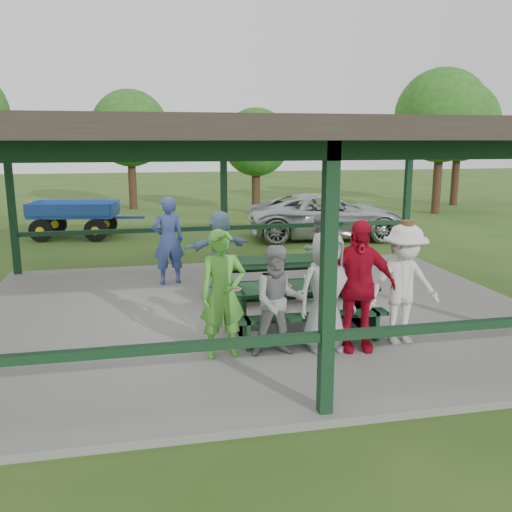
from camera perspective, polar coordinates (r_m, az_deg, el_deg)
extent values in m
plane|color=#284B17|center=(9.84, -0.01, -6.27)|extent=(90.00, 90.00, 0.00)
cube|color=slate|center=(9.82, -0.01, -5.99)|extent=(10.00, 8.00, 0.10)
cube|color=black|center=(5.86, 7.59, -2.86)|extent=(0.15, 0.15, 3.00)
cube|color=black|center=(13.34, -24.31, 4.59)|extent=(0.15, 0.15, 3.00)
cube|color=black|center=(13.16, -3.39, 5.55)|extent=(0.15, 0.15, 3.00)
cube|color=black|center=(14.65, 15.62, 5.79)|extent=(0.15, 0.15, 3.00)
cube|color=black|center=(5.76, -16.13, -9.81)|extent=(4.65, 0.10, 0.10)
cube|color=black|center=(13.12, -13.80, 2.55)|extent=(4.65, 0.10, 0.10)
cube|color=black|center=(13.79, 6.57, 3.28)|extent=(4.65, 0.10, 0.10)
cube|color=black|center=(5.67, 7.99, 10.96)|extent=(9.80, 0.15, 0.20)
cube|color=black|center=(13.08, -3.47, 11.66)|extent=(9.80, 0.15, 0.20)
cube|color=#2A241E|center=(9.33, -0.01, 12.84)|extent=(10.60, 8.60, 0.24)
cube|color=black|center=(8.60, 4.88, -3.32)|extent=(2.35, 0.75, 0.06)
cube|color=black|center=(8.18, 5.95, -6.32)|extent=(2.35, 0.28, 0.05)
cube|color=black|center=(9.19, 3.86, -4.19)|extent=(2.35, 0.28, 0.05)
cube|color=black|center=(8.48, -1.65, -5.94)|extent=(0.06, 0.70, 0.75)
cube|color=black|center=(9.02, 10.92, -5.04)|extent=(0.06, 0.70, 0.75)
cube|color=black|center=(8.53, -1.64, -6.90)|extent=(0.06, 1.39, 0.45)
cube|color=black|center=(9.07, 10.88, -5.95)|extent=(0.06, 1.39, 0.45)
cube|color=black|center=(10.53, 3.00, -0.41)|extent=(2.68, 0.75, 0.06)
cube|color=black|center=(10.08, 3.78, -2.72)|extent=(2.68, 0.28, 0.05)
cube|color=black|center=(11.12, 2.26, -1.29)|extent=(2.68, 0.28, 0.05)
cube|color=black|center=(10.38, -3.24, -2.56)|extent=(0.06, 0.70, 0.75)
cube|color=black|center=(10.96, 8.87, -1.90)|extent=(0.06, 0.70, 0.75)
cube|color=black|center=(10.42, -3.23, -3.35)|extent=(0.06, 1.39, 0.45)
cube|color=black|center=(10.99, 8.85, -2.66)|extent=(0.06, 1.39, 0.45)
cylinder|color=white|center=(8.35, -2.30, -3.50)|extent=(0.22, 0.22, 0.01)
torus|color=#956035|center=(8.32, -2.55, -3.40)|extent=(0.10, 0.10, 0.03)
torus|color=#956035|center=(8.33, -2.01, -3.37)|extent=(0.10, 0.10, 0.03)
torus|color=#956035|center=(8.39, -2.35, -3.27)|extent=(0.10, 0.10, 0.03)
cylinder|color=white|center=(8.52, 3.04, -3.20)|extent=(0.22, 0.22, 0.01)
torus|color=#956035|center=(8.48, 2.81, -3.10)|extent=(0.10, 0.10, 0.03)
torus|color=#956035|center=(8.50, 3.34, -3.07)|extent=(0.10, 0.10, 0.03)
torus|color=#956035|center=(8.55, 2.96, -2.98)|extent=(0.10, 0.10, 0.03)
cylinder|color=white|center=(8.70, 7.19, -2.95)|extent=(0.22, 0.22, 0.01)
torus|color=#956035|center=(8.66, 6.98, -2.85)|extent=(0.10, 0.10, 0.03)
torus|color=#956035|center=(8.69, 7.48, -2.82)|extent=(0.10, 0.10, 0.03)
torus|color=#956035|center=(8.73, 7.10, -2.73)|extent=(0.10, 0.10, 0.03)
cylinder|color=white|center=(8.94, 11.40, -2.67)|extent=(0.22, 0.22, 0.01)
torus|color=#956035|center=(8.90, 11.22, -2.59)|extent=(0.10, 0.10, 0.03)
torus|color=#956035|center=(8.94, 11.69, -2.55)|extent=(0.10, 0.10, 0.03)
torus|color=#956035|center=(8.98, 11.29, -2.47)|extent=(0.10, 0.10, 0.03)
cylinder|color=#381E0F|center=(8.31, 2.78, -3.26)|extent=(0.06, 0.06, 0.10)
cylinder|color=#381E0F|center=(8.42, 5.47, -3.10)|extent=(0.06, 0.06, 0.10)
cylinder|color=#381E0F|center=(8.48, 6.76, -3.02)|extent=(0.06, 0.06, 0.10)
cylinder|color=#381E0F|center=(8.66, 10.03, -2.81)|extent=(0.06, 0.06, 0.10)
cylinder|color=#381E0F|center=(8.83, 12.78, -2.63)|extent=(0.06, 0.06, 0.10)
cone|color=white|center=(8.64, 1.43, -2.65)|extent=(0.09, 0.09, 0.10)
cone|color=white|center=(8.80, 5.36, -2.43)|extent=(0.09, 0.09, 0.10)
cone|color=white|center=(8.91, 7.51, -2.30)|extent=(0.09, 0.09, 0.10)
cone|color=white|center=(9.01, 9.24, -2.20)|extent=(0.09, 0.09, 0.10)
imported|color=#50A936|center=(7.55, -3.53, -4.02)|extent=(0.70, 0.49, 1.81)
imported|color=gray|center=(7.61, 2.40, -4.77)|extent=(0.79, 0.63, 1.59)
imported|color=#9B9B9E|center=(7.85, 7.41, -3.70)|extent=(0.92, 0.65, 1.76)
imported|color=#AB0A1F|center=(7.91, 10.58, -3.09)|extent=(1.18, 0.63, 1.91)
imported|color=silver|center=(8.32, 15.26, -2.92)|extent=(1.20, 0.74, 1.81)
cylinder|color=#51381C|center=(8.15, 15.59, 2.82)|extent=(0.34, 0.34, 0.02)
cylinder|color=#51381C|center=(8.14, 15.61, 3.24)|extent=(0.20, 0.20, 0.11)
imported|color=#7CA3C0|center=(11.26, -3.82, 0.79)|extent=(1.55, 0.95, 1.59)
imported|color=#4056A7|center=(11.54, -9.22, 1.62)|extent=(0.75, 0.56, 1.86)
imported|color=gray|center=(11.56, 6.53, 0.76)|extent=(0.87, 0.78, 1.48)
imported|color=silver|center=(17.52, 7.62, 4.19)|extent=(5.39, 3.00, 1.43)
cube|color=navy|center=(18.36, -18.60, 4.13)|extent=(2.80, 1.74, 0.11)
cube|color=navy|center=(17.71, -19.24, 4.58)|extent=(2.59, 0.50, 0.37)
cube|color=navy|center=(18.95, -18.09, 5.11)|extent=(2.59, 0.50, 0.37)
cube|color=navy|center=(18.74, -22.50, 4.72)|extent=(0.28, 1.30, 0.37)
cube|color=navy|center=(18.00, -14.64, 4.97)|extent=(0.28, 1.30, 0.37)
cylinder|color=black|center=(18.01, -21.71, 2.49)|extent=(0.73, 0.29, 0.71)
cylinder|color=yellow|center=(18.01, -21.71, 2.49)|extent=(0.29, 0.25, 0.26)
cylinder|color=black|center=(19.32, -20.33, 3.20)|extent=(0.73, 0.29, 0.71)
cylinder|color=yellow|center=(19.32, -20.33, 3.20)|extent=(0.29, 0.25, 0.26)
cylinder|color=black|center=(17.52, -16.51, 2.60)|extent=(0.73, 0.29, 0.71)
cylinder|color=yellow|center=(17.52, -16.51, 2.60)|extent=(0.29, 0.25, 0.26)
cylinder|color=black|center=(18.86, -15.47, 3.32)|extent=(0.73, 0.29, 0.71)
cylinder|color=yellow|center=(18.86, -15.47, 3.32)|extent=(0.29, 0.25, 0.26)
cube|color=navy|center=(17.94, -13.12, 3.97)|extent=(0.93, 0.23, 0.07)
cone|color=#F2590C|center=(18.75, -22.66, 4.99)|extent=(0.08, 0.37, 0.37)
cylinder|color=black|center=(25.51, -12.89, 7.84)|extent=(0.36, 0.36, 2.66)
sphere|color=#1F5115|center=(25.46, -13.13, 12.97)|extent=(3.40, 3.40, 3.40)
cylinder|color=black|center=(23.24, -0.01, 7.21)|extent=(0.36, 0.36, 2.21)
sphere|color=#1F5115|center=(23.16, -0.01, 11.90)|extent=(2.83, 2.83, 2.83)
cylinder|color=black|center=(24.45, 18.55, 7.76)|extent=(0.36, 0.36, 3.01)
sphere|color=#1F5115|center=(24.41, 18.97, 13.82)|extent=(3.85, 3.85, 3.85)
cylinder|color=black|center=(28.08, 20.25, 8.02)|extent=(0.36, 0.36, 2.90)
sphere|color=#1F5115|center=(28.05, 20.63, 13.09)|extent=(3.71, 3.71, 3.71)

